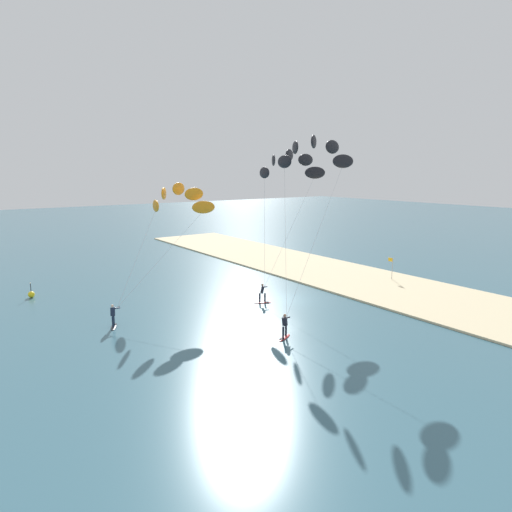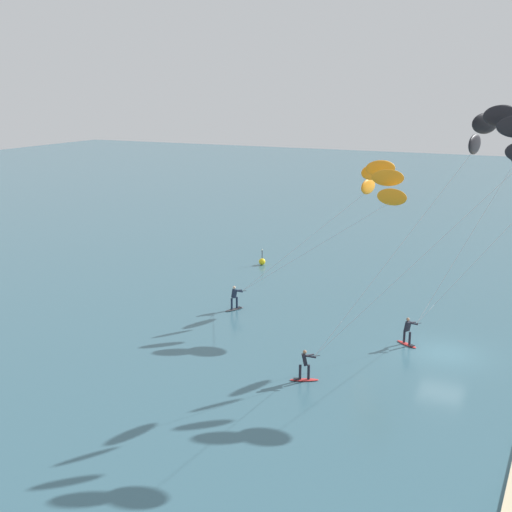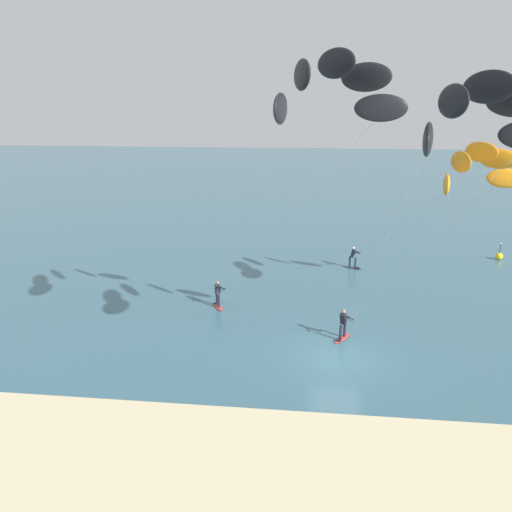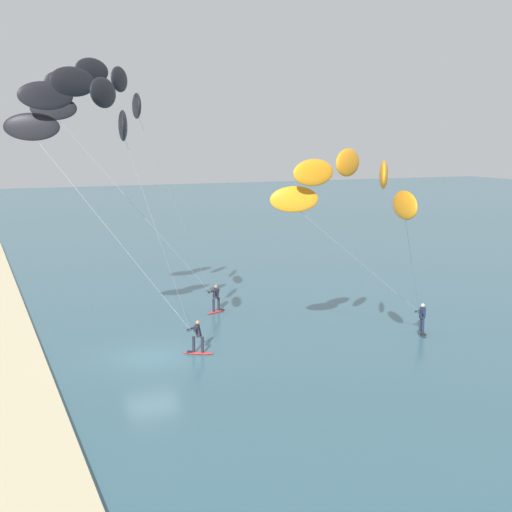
{
  "view_description": "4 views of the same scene",
  "coord_description": "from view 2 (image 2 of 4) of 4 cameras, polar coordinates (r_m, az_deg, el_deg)",
  "views": [
    {
      "loc": [
        -28.55,
        23.6,
        10.9
      ],
      "look_at": [
        -4.04,
        6.04,
        5.16
      ],
      "focal_mm": 31.0,
      "sensor_mm": 36.0,
      "label": 1
    },
    {
      "loc": [
        -37.87,
        -6.26,
        14.86
      ],
      "look_at": [
        -4.43,
        9.78,
        5.66
      ],
      "focal_mm": 48.38,
      "sensor_mm": 36.0,
      "label": 2
    },
    {
      "loc": [
        -1.54,
        -22.2,
        11.96
      ],
      "look_at": [
        -4.56,
        5.28,
        3.51
      ],
      "focal_mm": 35.17,
      "sensor_mm": 36.0,
      "label": 3
    },
    {
      "loc": [
        31.29,
        -7.83,
        10.42
      ],
      "look_at": [
        -3.75,
        7.05,
        3.87
      ],
      "focal_mm": 48.42,
      "sensor_mm": 36.0,
      "label": 4
    }
  ],
  "objects": [
    {
      "name": "marker_buoy",
      "position": [
        58.64,
        0.51,
        -0.45
      ],
      "size": [
        0.56,
        0.56,
        1.38
      ],
      "color": "yellow",
      "rests_on": "ground"
    },
    {
      "name": "ground_plane",
      "position": [
        41.16,
        15.25,
        -7.75
      ],
      "size": [
        240.0,
        240.0,
        0.0
      ],
      "primitive_type": "plane",
      "color": "#386070"
    },
    {
      "name": "kitesurfer_mid_water",
      "position": [
        37.26,
        19.08,
        9.0
      ],
      "size": [
        9.71,
        11.31,
        13.92
      ],
      "color": "red",
      "rests_on": "ground"
    },
    {
      "name": "kitesurfer_far_out",
      "position": [
        47.37,
        9.8,
        5.85
      ],
      "size": [
        9.48,
        11.08,
        10.0
      ],
      "color": "#333338",
      "rests_on": "ground"
    }
  ]
}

